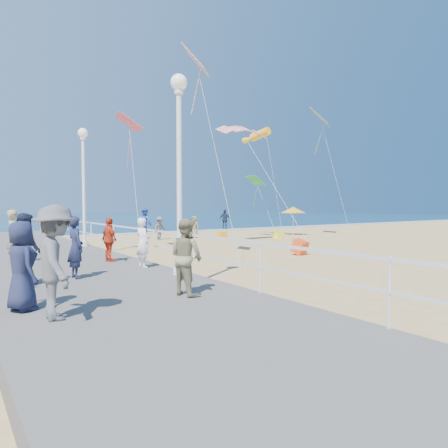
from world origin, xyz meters
TOP-DOWN VIEW (x-y plane):
  - ground at (0.00, 0.00)m, footprint 160.00×160.00m
  - ocean at (0.00, 65.00)m, footprint 160.00×90.00m
  - surf_line at (0.00, 20.50)m, footprint 160.00×1.20m
  - boardwalk at (-7.50, 0.00)m, footprint 5.00×44.00m
  - railing at (-5.05, 0.00)m, footprint 0.05×42.00m
  - lamp_post_mid at (-5.35, 0.00)m, footprint 0.44×0.44m
  - lamp_post_far at (-5.35, 9.00)m, footprint 0.44×0.44m
  - woman_holding_toddler at (-5.71, 1.64)m, footprint 0.43×0.59m
  - toddler_held at (-5.56, 1.79)m, footprint 0.41×0.49m
  - spectator_0 at (-7.81, 0.99)m, footprint 0.45×0.62m
  - spectator_1 at (-6.42, -2.26)m, footprint 0.74×0.88m
  - spectator_2 at (-9.04, -2.60)m, footprint 0.75×1.24m
  - spectator_3 at (-6.10, 3.42)m, footprint 0.48×0.89m
  - spectator_4 at (-9.42, -1.69)m, footprint 0.66×0.87m
  - spectator_6 at (-8.70, 4.86)m, footprint 0.67×0.75m
  - spectator_7 at (-8.99, 0.73)m, footprint 0.79×0.93m
  - beach_walker_a at (0.92, 14.20)m, footprint 1.12×0.85m
  - beach_walker_b at (10.86, 20.99)m, footprint 1.00×1.15m
  - beach_walker_c at (3.69, 14.50)m, footprint 0.74×0.87m
  - box_kite at (2.64, 3.36)m, footprint 0.68×0.80m
  - beach_umbrella at (10.92, 12.15)m, footprint 1.90×1.90m
  - beach_chair_left at (5.47, 13.69)m, footprint 0.55×0.55m
  - beach_chair_right at (8.29, 10.92)m, footprint 0.55×0.55m
  - kite_parafoil at (3.77, 9.08)m, footprint 3.29×0.94m
  - kite_windsock at (7.52, 11.97)m, footprint 0.99×2.56m
  - kite_diamond_pink at (-3.26, 8.83)m, footprint 1.32×1.47m
  - kite_diamond_multi at (11.21, 9.90)m, footprint 2.05×1.94m
  - kite_diamond_green at (7.47, 12.42)m, footprint 1.02×1.19m
  - kite_diamond_redwhite at (-2.39, 4.06)m, footprint 1.54×1.55m

SIDE VIEW (x-z plane):
  - ground at x=0.00m, z-range 0.00..0.00m
  - ocean at x=0.00m, z-range -0.01..0.04m
  - surf_line at x=0.00m, z-range 0.01..0.05m
  - boardwalk at x=-7.50m, z-range 0.00..0.40m
  - beach_chair_left at x=5.47m, z-range 0.00..0.40m
  - beach_chair_right at x=8.29m, z-range 0.00..0.40m
  - box_kite at x=2.64m, z-range -0.07..0.67m
  - beach_walker_c at x=3.69m, z-range 0.00..1.51m
  - beach_walker_a at x=0.92m, z-range 0.00..1.53m
  - beach_walker_b at x=10.86m, z-range 0.00..1.86m
  - spectator_3 at x=-6.10m, z-range 0.40..1.85m
  - woman_holding_toddler at x=-5.71m, z-range 0.40..1.89m
  - spectator_4 at x=-9.42m, z-range 0.40..1.99m
  - spectator_0 at x=-7.81m, z-range 0.40..1.99m
  - spectator_1 at x=-6.42m, z-range 0.40..1.99m
  - spectator_7 at x=-8.99m, z-range 0.40..2.09m
  - railing at x=-5.05m, z-range 0.98..1.53m
  - spectator_6 at x=-8.70m, z-range 0.40..2.12m
  - spectator_2 at x=-9.04m, z-range 0.40..2.27m
  - toddler_held at x=-5.56m, z-range 1.25..2.18m
  - beach_umbrella at x=10.92m, z-range 0.84..2.98m
  - lamp_post_mid at x=-5.35m, z-range 1.00..6.32m
  - lamp_post_far at x=-5.35m, z-range 1.00..6.32m
  - kite_diamond_green at x=7.47m, z-range 3.68..4.32m
  - kite_diamond_pink at x=-3.26m, z-range 5.84..6.55m
  - kite_parafoil at x=3.77m, z-range 6.38..7.03m
  - kite_windsock at x=7.52m, z-range 6.64..7.70m
  - kite_diamond_redwhite at x=-2.39m, z-range 7.36..8.35m
  - kite_diamond_multi at x=11.21m, z-range 7.84..9.02m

